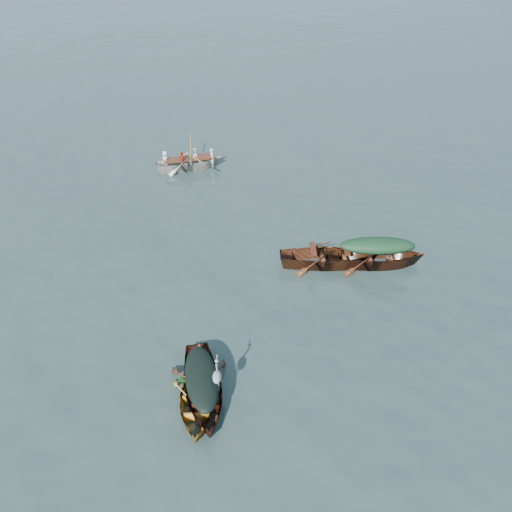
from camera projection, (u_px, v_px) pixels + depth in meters
The scene contains 13 objects.
ground at pixel (273, 315), 15.40m from camera, with size 140.00×140.00×0.00m, color #2E413E.
yellow_dinghy at pixel (197, 407), 12.53m from camera, with size 1.31×3.03×0.81m, color orange.
dark_covered_boat at pixel (203, 396), 12.80m from camera, with size 1.49×4.00×1.02m, color #471D10.
green_tarp_boat at pixel (374, 265), 17.56m from camera, with size 1.48×4.74×1.13m, color #492111.
open_wooden_boat at pixel (328, 265), 17.55m from camera, with size 1.47×4.73×1.13m, color #593016.
rowed_boat at pixel (190, 169), 24.09m from camera, with size 1.33×4.43×1.06m, color silver.
dark_tarp_cover at pixel (201, 377), 12.40m from camera, with size 0.82×2.20×0.40m, color black.
green_tarp_cover at pixel (377, 245), 17.09m from camera, with size 0.81×2.61×0.52m, color black.
thwart_benches at pixel (329, 251), 17.22m from camera, with size 0.88×2.37×0.04m, color #441A10, non-canonical shape.
heron at pixel (217, 381), 12.10m from camera, with size 0.28×0.40×0.92m, color #92969A, non-canonical shape.
dinghy_weeds at pixel (197, 371), 12.58m from camera, with size 0.70×0.90×0.60m, color #20681B.
rowers at pixel (188, 151), 23.57m from camera, with size 1.20×3.10×0.76m, color silver.
oars at pixel (189, 158), 23.77m from camera, with size 2.60×0.60×0.06m, color olive, non-canonical shape.
Camera 1 is at (-0.70, -11.62, 10.26)m, focal length 35.00 mm.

